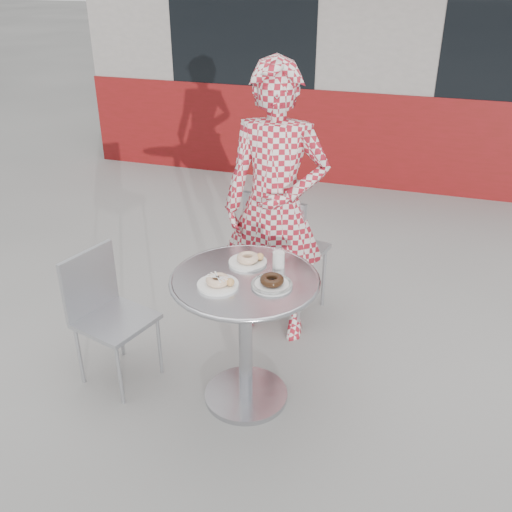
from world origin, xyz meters
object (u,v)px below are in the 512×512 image
(milk_cup, at_px, (279,259))
(plate_far, at_px, (248,260))
(chair_left, at_px, (118,343))
(plate_checker, at_px, (272,283))
(seated_person, at_px, (275,208))
(plate_near, at_px, (219,282))
(chair_far, at_px, (287,276))
(bistro_table, at_px, (245,310))

(milk_cup, bearing_deg, plate_far, -179.05)
(chair_left, xyz_separation_m, plate_checker, (0.91, 0.02, 0.55))
(seated_person, relative_size, plate_near, 8.51)
(chair_left, bearing_deg, seated_person, -27.73)
(seated_person, height_order, plate_checker, seated_person)
(chair_left, height_order, seated_person, seated_person)
(chair_far, height_order, plate_near, chair_far)
(bistro_table, relative_size, plate_far, 3.85)
(bistro_table, distance_m, chair_left, 0.84)
(milk_cup, bearing_deg, bistro_table, -129.92)
(chair_far, distance_m, milk_cup, 0.96)
(seated_person, xyz_separation_m, plate_near, (-0.06, -0.82, -0.08))
(bistro_table, bearing_deg, seated_person, 93.40)
(bistro_table, xyz_separation_m, plate_checker, (0.15, -0.03, 0.21))
(chair_left, bearing_deg, plate_near, -79.57)
(chair_left, height_order, plate_far, plate_far)
(chair_far, height_order, seated_person, seated_person)
(seated_person, distance_m, plate_far, 0.56)
(plate_checker, bearing_deg, chair_far, 99.89)
(bistro_table, bearing_deg, plate_near, -130.38)
(bistro_table, xyz_separation_m, chair_left, (-0.76, -0.05, -0.34))
(chair_left, bearing_deg, plate_far, -58.35)
(bistro_table, bearing_deg, plate_far, 101.60)
(plate_checker, bearing_deg, chair_left, -178.81)
(plate_checker, bearing_deg, plate_near, -161.99)
(chair_far, height_order, milk_cup, chair_far)
(chair_far, relative_size, plate_near, 4.47)
(chair_far, xyz_separation_m, plate_near, (-0.08, -1.05, 0.51))
(seated_person, height_order, plate_far, seated_person)
(chair_far, distance_m, plate_checker, 1.11)
(seated_person, bearing_deg, plate_far, -91.95)
(seated_person, bearing_deg, chair_left, -136.51)
(bistro_table, distance_m, chair_far, 0.98)
(chair_far, distance_m, seated_person, 0.63)
(seated_person, distance_m, plate_near, 0.82)
(chair_left, distance_m, milk_cup, 1.09)
(seated_person, xyz_separation_m, milk_cup, (0.17, -0.55, -0.05))
(plate_checker, bearing_deg, bistro_table, 167.42)
(chair_far, relative_size, plate_checker, 4.44)
(bistro_table, relative_size, milk_cup, 7.38)
(bistro_table, height_order, chair_far, chair_far)
(chair_far, distance_m, chair_left, 1.24)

